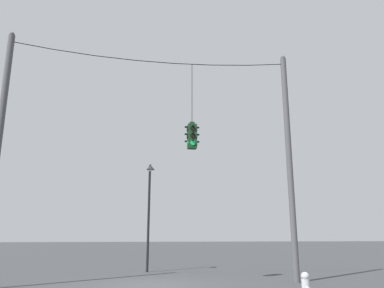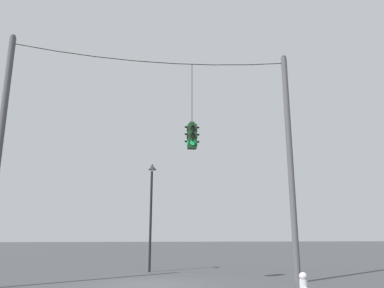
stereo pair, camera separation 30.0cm
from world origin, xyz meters
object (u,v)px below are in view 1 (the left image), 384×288
object	(u,v)px
utility_pole_right	(289,161)
street_lamp	(149,197)
traffic_light_over_intersection	(192,136)
fire_hydrant	(306,286)

from	to	relation	value
utility_pole_right	street_lamp	world-z (taller)	utility_pole_right
utility_pole_right	traffic_light_over_intersection	bearing A→B (deg)	180.00
utility_pole_right	fire_hydrant	xyz separation A→B (m)	(-1.60, -3.96, -4.30)
street_lamp	fire_hydrant	xyz separation A→B (m)	(3.74, -8.97, -3.24)
utility_pole_right	traffic_light_over_intersection	distance (m)	4.14
street_lamp	fire_hydrant	bearing A→B (deg)	-67.37
utility_pole_right	street_lamp	bearing A→B (deg)	136.84
traffic_light_over_intersection	street_lamp	xyz separation A→B (m)	(-1.30, 5.01, -1.94)
traffic_light_over_intersection	fire_hydrant	size ratio (longest dim) A/B	4.78
utility_pole_right	street_lamp	xyz separation A→B (m)	(-5.34, 5.01, -1.06)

